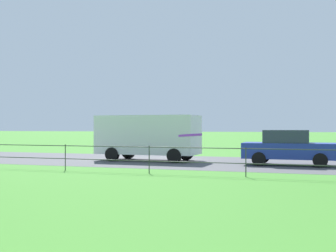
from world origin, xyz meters
The scene contains 5 objects.
street_strip centered at (0.00, 20.14, 0.00)m, with size 80.00×7.94×0.01m, color #4C4C51.
park_fence centered at (0.00, 14.60, 0.67)m, with size 34.72×0.04×1.00m.
frisbee centered at (0.91, 4.69, 1.58)m, with size 0.34×0.34×0.04m.
panel_van_far_right centered at (-5.67, 20.13, 1.27)m, with size 5.03×2.16×2.24m.
car_blue_right centered at (1.09, 19.71, 0.78)m, with size 4.01×1.84×1.54m.
Camera 1 is at (2.27, -0.07, 1.67)m, focal length 46.84 mm.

